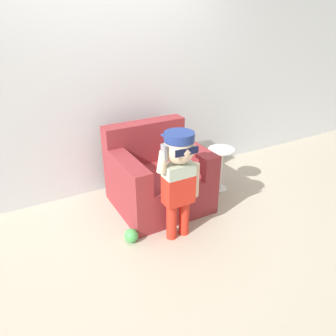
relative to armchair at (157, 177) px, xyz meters
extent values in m
plane|color=#BCB29E|center=(-0.21, -0.15, -0.31)|extent=(10.00, 10.00, 0.00)
cube|color=silver|center=(-0.21, 0.61, 0.99)|extent=(10.00, 0.05, 2.60)
cube|color=maroon|center=(0.00, -0.05, -0.11)|extent=(0.92, 0.88, 0.40)
cube|color=maroon|center=(0.00, 0.30, 0.31)|extent=(0.92, 0.19, 0.45)
cube|color=maroon|center=(-0.37, -0.14, 0.21)|extent=(0.18, 0.69, 0.25)
cube|color=maroon|center=(0.37, -0.14, 0.21)|extent=(0.18, 0.69, 0.25)
cylinder|color=red|center=(-0.17, -0.61, -0.13)|extent=(0.10, 0.10, 0.37)
cylinder|color=red|center=(-0.04, -0.61, -0.13)|extent=(0.10, 0.10, 0.37)
cube|color=red|center=(-0.10, -0.61, 0.19)|extent=(0.27, 0.15, 0.27)
cube|color=#B7C6B2|center=(-0.10, -0.61, 0.38)|extent=(0.27, 0.15, 0.12)
sphere|color=beige|center=(-0.10, -0.61, 0.58)|extent=(0.27, 0.27, 0.27)
cylinder|color=navy|center=(-0.10, -0.61, 0.68)|extent=(0.26, 0.26, 0.07)
cube|color=navy|center=(-0.10, -0.49, 0.66)|extent=(0.15, 0.12, 0.01)
cube|color=#0F1433|center=(-0.10, -0.73, 0.59)|extent=(0.22, 0.01, 0.06)
cylinder|color=beige|center=(0.07, -0.61, 0.24)|extent=(0.08, 0.08, 0.33)
cylinder|color=beige|center=(-0.26, -0.61, 0.49)|extent=(0.11, 0.08, 0.20)
cube|color=gray|center=(-0.26, -0.63, 0.58)|extent=(0.02, 0.07, 0.13)
cylinder|color=white|center=(0.77, -0.10, -0.30)|extent=(0.19, 0.19, 0.02)
cylinder|color=white|center=(0.77, -0.10, -0.06)|extent=(0.05, 0.05, 0.50)
cylinder|color=white|center=(0.77, -0.10, 0.20)|extent=(0.30, 0.30, 0.02)
sphere|color=#4CB256|center=(-0.53, -0.48, -0.25)|extent=(0.13, 0.13, 0.13)
camera|label=1|loc=(-1.41, -2.77, 1.63)|focal=35.00mm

